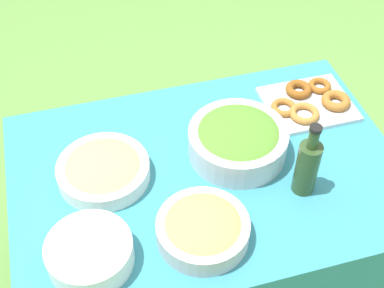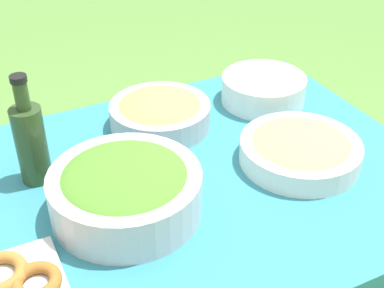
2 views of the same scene
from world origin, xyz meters
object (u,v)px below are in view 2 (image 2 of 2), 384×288
(salad_bowl, at_px, (125,189))
(plate_stack, at_px, (263,89))
(olive_oil_bottle, at_px, (31,141))
(fruit_bowl, at_px, (160,112))
(pasta_bowl, at_px, (300,149))

(salad_bowl, height_order, plate_stack, salad_bowl)
(olive_oil_bottle, bearing_deg, fruit_bowl, 14.27)
(salad_bowl, relative_size, olive_oil_bottle, 1.22)
(olive_oil_bottle, bearing_deg, salad_bowl, -53.79)
(plate_stack, bearing_deg, salad_bowl, -151.63)
(olive_oil_bottle, xyz_separation_m, fruit_bowl, (0.38, 0.10, -0.07))
(salad_bowl, distance_m, fruit_bowl, 0.38)
(salad_bowl, relative_size, plate_stack, 1.35)
(olive_oil_bottle, relative_size, fruit_bowl, 0.99)
(plate_stack, distance_m, olive_oil_bottle, 0.73)
(pasta_bowl, relative_size, plate_stack, 1.21)
(pasta_bowl, distance_m, fruit_bowl, 0.41)
(olive_oil_bottle, distance_m, fruit_bowl, 0.40)
(pasta_bowl, distance_m, plate_stack, 0.33)
(fruit_bowl, bearing_deg, olive_oil_bottle, -165.73)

